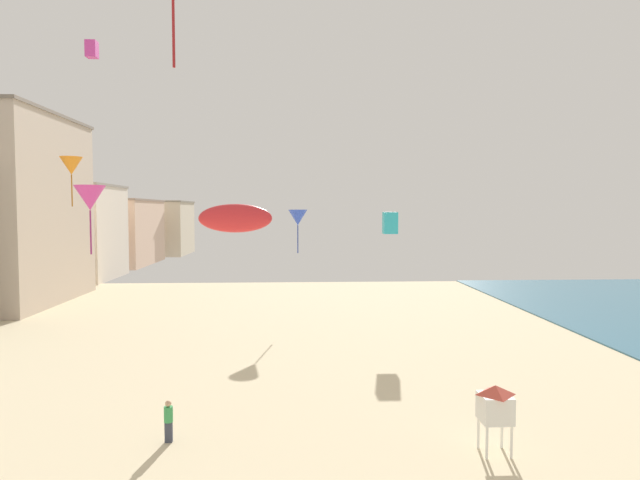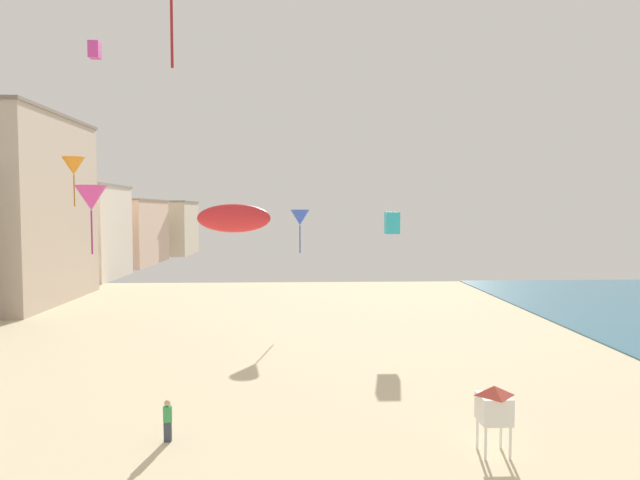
# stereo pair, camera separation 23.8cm
# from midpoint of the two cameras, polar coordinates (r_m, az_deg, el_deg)

# --- Properties ---
(boardwalk_hotel_far) EXTENTS (13.65, 12.51, 12.27)m
(boardwalk_hotel_far) POSITION_cam_midpoint_polar(r_m,az_deg,el_deg) (77.69, -25.65, 0.78)
(boardwalk_hotel_far) COLOR silver
(boardwalk_hotel_far) RESTS_ON ground
(boardwalk_hotel_distant) EXTENTS (13.46, 18.70, 10.72)m
(boardwalk_hotel_distant) POSITION_cam_midpoint_polar(r_m,az_deg,el_deg) (95.37, -21.24, 0.80)
(boardwalk_hotel_distant) COLOR beige
(boardwalk_hotel_distant) RESTS_ON ground
(boardwalk_hotel_furthest) EXTENTS (17.63, 14.75, 10.78)m
(boardwalk_hotel_furthest) POSITION_cam_midpoint_polar(r_m,az_deg,el_deg) (114.84, -18.03, 1.24)
(boardwalk_hotel_furthest) COLOR beige
(boardwalk_hotel_furthest) RESTS_ON ground
(kite_flyer) EXTENTS (0.34, 0.34, 1.64)m
(kite_flyer) POSITION_cam_midpoint_polar(r_m,az_deg,el_deg) (22.77, -15.97, -17.65)
(kite_flyer) COLOR #383D4C
(kite_flyer) RESTS_ON ground
(lifeguard_stand) EXTENTS (1.10, 1.10, 2.55)m
(lifeguard_stand) POSITION_cam_midpoint_polar(r_m,az_deg,el_deg) (21.70, 17.66, -16.16)
(lifeguard_stand) COLOR white
(lifeguard_stand) RESTS_ON ground
(kite_magenta_box) EXTENTS (0.85, 0.85, 1.33)m
(kite_magenta_box) POSITION_cam_midpoint_polar(r_m,az_deg,el_deg) (49.48, -23.04, 18.00)
(kite_magenta_box) COLOR #DB3D9E
(kite_magenta_delta_2) EXTENTS (1.52, 1.52, 3.45)m
(kite_magenta_delta_2) POSITION_cam_midpoint_polar(r_m,az_deg,el_deg) (29.34, -23.29, 4.09)
(kite_magenta_delta_2) COLOR #DB3D9E
(kite_red_parafoil) EXTENTS (2.67, 0.74, 1.04)m
(kite_red_parafoil) POSITION_cam_midpoint_polar(r_m,az_deg,el_deg) (19.91, -9.24, 2.28)
(kite_red_parafoil) COLOR red
(kite_cyan_box) EXTENTS (1.07, 1.07, 1.68)m
(kite_cyan_box) POSITION_cam_midpoint_polar(r_m,az_deg,el_deg) (42.36, 7.23, 1.79)
(kite_cyan_box) COLOR #2DB7CC
(kite_orange_delta) EXTENTS (1.40, 1.40, 3.19)m
(kite_orange_delta) POSITION_cam_midpoint_polar(r_m,az_deg,el_deg) (38.62, -24.89, 7.09)
(kite_orange_delta) COLOR orange
(kite_blue_delta) EXTENTS (1.62, 1.62, 3.67)m
(kite_blue_delta) POSITION_cam_midpoint_polar(r_m,az_deg,el_deg) (45.63, -2.50, 2.38)
(kite_blue_delta) COLOR blue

